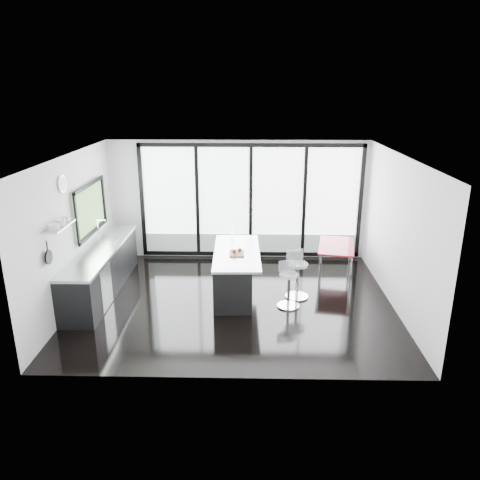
{
  "coord_description": "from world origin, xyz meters",
  "views": [
    {
      "loc": [
        0.3,
        -8.2,
        3.98
      ],
      "look_at": [
        0.1,
        0.3,
        1.15
      ],
      "focal_mm": 35.0,
      "sensor_mm": 36.0,
      "label": 1
    }
  ],
  "objects_px": {
    "island": "(233,271)",
    "red_table": "(335,260)",
    "bar_stool_near": "(289,290)",
    "bar_stool_far": "(297,280)"
  },
  "relations": [
    {
      "from": "island",
      "to": "bar_stool_near",
      "type": "distance_m",
      "value": 1.24
    },
    {
      "from": "island",
      "to": "red_table",
      "type": "distance_m",
      "value": 2.4
    },
    {
      "from": "red_table",
      "to": "island",
      "type": "bearing_deg",
      "value": -156.35
    },
    {
      "from": "bar_stool_near",
      "to": "bar_stool_far",
      "type": "bearing_deg",
      "value": 50.6
    },
    {
      "from": "bar_stool_near",
      "to": "red_table",
      "type": "relative_size",
      "value": 0.52
    },
    {
      "from": "bar_stool_near",
      "to": "bar_stool_far",
      "type": "distance_m",
      "value": 0.46
    },
    {
      "from": "red_table",
      "to": "bar_stool_far",
      "type": "bearing_deg",
      "value": -128.41
    },
    {
      "from": "island",
      "to": "bar_stool_far",
      "type": "height_order",
      "value": "island"
    },
    {
      "from": "bar_stool_far",
      "to": "red_table",
      "type": "height_order",
      "value": "bar_stool_far"
    },
    {
      "from": "bar_stool_near",
      "to": "red_table",
      "type": "xyz_separation_m",
      "value": [
        1.14,
        1.6,
        0.01
      ]
    }
  ]
}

